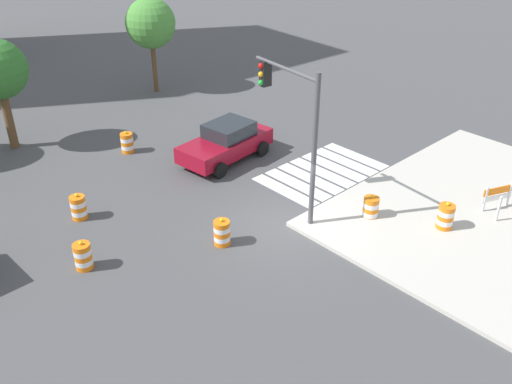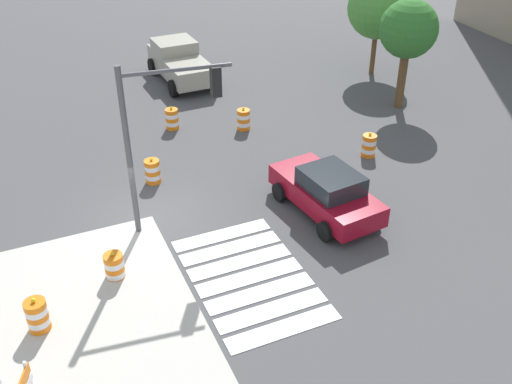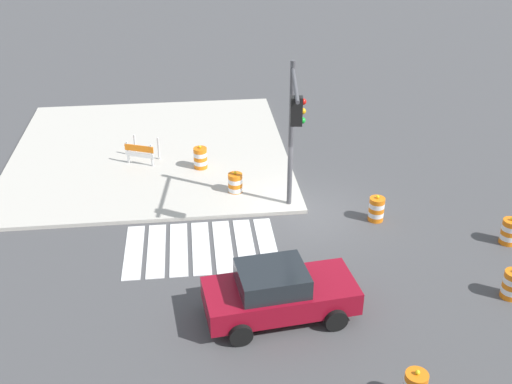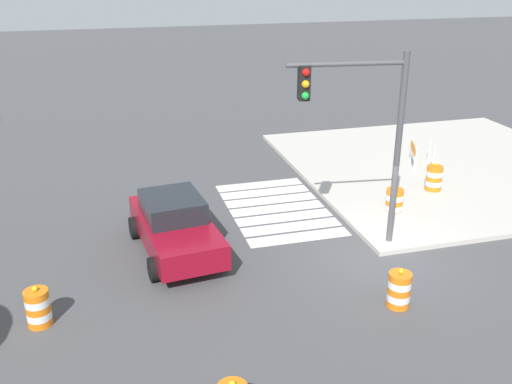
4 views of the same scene
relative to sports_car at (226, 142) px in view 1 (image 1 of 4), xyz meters
name	(u,v)px [view 1 (image 1 of 4)]	position (x,y,z in m)	size (l,w,h in m)	color
ground_plane	(286,226)	(-1.91, -5.52, -0.81)	(120.00, 120.00, 0.00)	#474749
crosswalk_stripes	(322,172)	(2.09, -3.72, -0.80)	(5.10, 3.20, 0.02)	silver
sports_car	(226,142)	(0.00, 0.00, 0.00)	(4.48, 2.50, 1.63)	maroon
traffic_barrel_near_corner	(371,209)	(0.62, -7.28, -0.36)	(0.56, 0.56, 1.02)	orange
traffic_barrel_crosswalk_end	(127,143)	(-2.79, 3.55, -0.36)	(0.56, 0.56, 1.02)	orange
traffic_barrel_median_near	(83,256)	(-8.35, -2.83, -0.36)	(0.56, 0.56, 1.02)	orange
traffic_barrel_median_far	(79,207)	(-7.04, -0.03, -0.36)	(0.56, 0.56, 1.02)	orange
traffic_barrel_far_curb	(222,233)	(-4.29, -4.81, -0.36)	(0.56, 0.56, 1.02)	orange
traffic_barrel_on_sidewalk	(446,216)	(1.89, -9.51, -0.21)	(0.56, 0.56, 1.02)	orange
construction_barricade	(500,197)	(4.36, -10.25, -0.09)	(1.44, 1.19, 1.00)	silver
traffic_light_pole	(293,114)	(-1.19, -4.99, 3.10)	(0.62, 3.27, 5.50)	#4C4C51
street_tree_streetside_mid	(151,24)	(2.73, 9.41, 2.99)	(2.71, 2.71, 5.18)	brown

